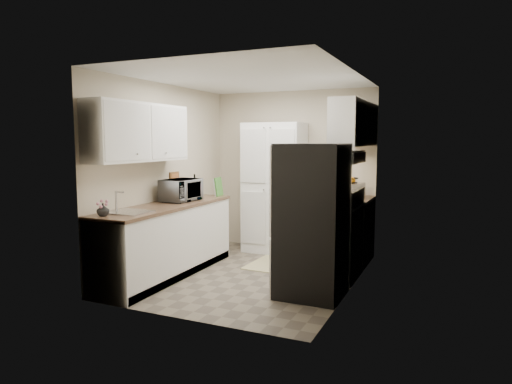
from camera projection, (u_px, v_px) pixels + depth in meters
ground at (251, 275)px, 5.90m from camera, size 3.20×3.20×0.00m
room_shell at (249, 149)px, 5.72m from camera, size 2.64×3.24×2.52m
pantry_cabinet at (274, 188)px, 7.07m from camera, size 0.90×0.55×2.00m
base_cabinet_left at (167, 241)px, 5.86m from camera, size 0.60×2.30×0.88m
countertop_left at (166, 206)px, 5.81m from camera, size 0.63×2.33×0.04m
base_cabinet_right at (348, 231)px, 6.54m from camera, size 0.60×0.80×0.88m
countertop_right at (349, 199)px, 6.49m from camera, size 0.63×0.83×0.04m
electric_range at (333, 239)px, 5.81m from camera, size 0.71×0.78×1.13m
refrigerator at (312, 220)px, 5.06m from camera, size 0.70×0.72×1.70m
microwave at (181, 190)px, 6.13m from camera, size 0.39×0.55×0.30m
wine_bottle at (195, 187)px, 6.56m from camera, size 0.08×0.08×0.30m
flower_vase at (103, 210)px, 4.92m from camera, size 0.15×0.15×0.14m
cutting_board at (219, 187)px, 6.70m from camera, size 0.04×0.22×0.27m
toaster_oven at (350, 190)px, 6.45m from camera, size 0.40×0.45×0.22m
fruit_basket at (349, 179)px, 6.46m from camera, size 0.34×0.34×0.11m
kitchen_mat at (270, 264)px, 6.42m from camera, size 0.55×0.85×0.01m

